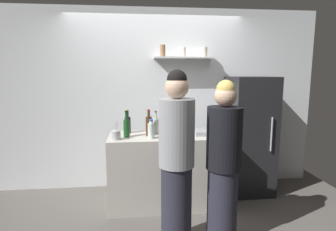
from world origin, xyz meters
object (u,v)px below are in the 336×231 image
(wine_bottle_green_glass, at_px, (126,127))
(wine_bottle_pale_glass, at_px, (156,125))
(refrigerator, at_px, (249,135))
(person_blonde, at_px, (223,165))
(person_grey_hoodie, at_px, (177,161))
(utensil_holder, at_px, (116,135))
(wine_bottle_amber_glass, at_px, (149,125))
(wine_bottle_dark_glass, at_px, (128,124))
(baking_pan, at_px, (207,132))
(water_bottle_plastic, at_px, (151,130))

(wine_bottle_green_glass, distance_m, wine_bottle_pale_glass, 0.40)
(refrigerator, bearing_deg, wine_bottle_green_glass, -168.66)
(person_blonde, relative_size, person_grey_hoodie, 0.94)
(utensil_holder, distance_m, wine_bottle_amber_glass, 0.44)
(refrigerator, relative_size, wine_bottle_dark_glass, 5.28)
(wine_bottle_green_glass, height_order, person_grey_hoodie, person_grey_hoodie)
(utensil_holder, height_order, wine_bottle_dark_glass, wine_bottle_dark_glass)
(baking_pan, xyz_separation_m, wine_bottle_amber_glass, (-0.74, 0.01, 0.10))
(wine_bottle_dark_glass, distance_m, wine_bottle_pale_glass, 0.37)
(person_grey_hoodie, bearing_deg, water_bottle_plastic, 156.87)
(refrigerator, distance_m, utensil_holder, 1.89)
(refrigerator, height_order, person_grey_hoodie, person_grey_hoodie)
(refrigerator, height_order, water_bottle_plastic, refrigerator)
(wine_bottle_green_glass, xyz_separation_m, water_bottle_plastic, (0.30, -0.11, -0.02))
(wine_bottle_green_glass, height_order, wine_bottle_amber_glass, wine_bottle_amber_glass)
(water_bottle_plastic, relative_size, person_grey_hoodie, 0.13)
(water_bottle_plastic, bearing_deg, refrigerator, 17.63)
(wine_bottle_green_glass, relative_size, wine_bottle_amber_glass, 0.99)
(utensil_holder, bearing_deg, person_blonde, -31.76)
(wine_bottle_amber_glass, xyz_separation_m, person_grey_hoodie, (0.23, -0.85, -0.19))
(water_bottle_plastic, height_order, person_grey_hoodie, person_grey_hoodie)
(utensil_holder, distance_m, wine_bottle_dark_glass, 0.38)
(wine_bottle_dark_glass, height_order, wine_bottle_green_glass, wine_bottle_green_glass)
(wine_bottle_green_glass, bearing_deg, baking_pan, 1.80)
(utensil_holder, distance_m, person_grey_hoodie, 0.93)
(wine_bottle_green_glass, relative_size, person_blonde, 0.20)
(utensil_holder, bearing_deg, wine_bottle_dark_glass, 70.76)
(baking_pan, xyz_separation_m, person_blonde, (-0.05, -0.84, -0.14))
(refrigerator, relative_size, baking_pan, 4.82)
(wine_bottle_green_glass, xyz_separation_m, wine_bottle_pale_glass, (0.37, 0.15, -0.01))
(wine_bottle_dark_glass, distance_m, wine_bottle_green_glass, 0.22)
(wine_bottle_pale_glass, bearing_deg, wine_bottle_green_glass, -157.97)
(wine_bottle_pale_glass, bearing_deg, person_blonde, -57.79)
(refrigerator, distance_m, wine_bottle_green_glass, 1.75)
(utensil_holder, xyz_separation_m, wine_bottle_dark_glass, (0.12, 0.36, 0.06))
(utensil_holder, xyz_separation_m, person_blonde, (1.09, -0.67, -0.17))
(wine_bottle_green_glass, relative_size, person_grey_hoodie, 0.19)
(wine_bottle_dark_glass, bearing_deg, person_blonde, -46.89)
(refrigerator, bearing_deg, utensil_holder, -165.40)
(baking_pan, xyz_separation_m, wine_bottle_green_glass, (-1.02, -0.03, 0.09))
(utensil_holder, distance_m, person_blonde, 1.29)
(wine_bottle_green_glass, relative_size, wine_bottle_pale_glass, 1.11)
(wine_bottle_amber_glass, xyz_separation_m, wine_bottle_pale_glass, (0.09, 0.11, -0.02))
(person_blonde, bearing_deg, wine_bottle_pale_glass, -164.06)
(water_bottle_plastic, bearing_deg, wine_bottle_dark_glass, 131.46)
(wine_bottle_amber_glass, relative_size, person_grey_hoodie, 0.19)
(wine_bottle_dark_glass, relative_size, wine_bottle_pale_glass, 1.06)
(wine_bottle_green_glass, bearing_deg, utensil_holder, -131.77)
(water_bottle_plastic, xyz_separation_m, person_blonde, (0.67, -0.70, -0.22))
(wine_bottle_green_glass, relative_size, water_bottle_plastic, 1.40)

